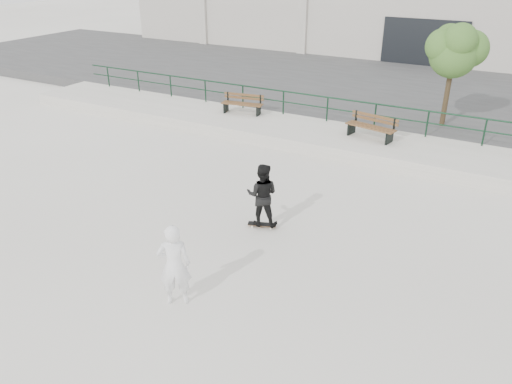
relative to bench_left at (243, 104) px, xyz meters
The scene contains 10 objects.
ground 11.13m from the bench_left, 65.47° to the right, with size 120.00×120.00×0.00m, color #B8B3A8.
ledge 4.69m from the bench_left, ahead, with size 30.00×3.00×0.50m, color beige.
parking_strip 9.18m from the bench_left, 59.79° to the left, with size 60.00×14.00×0.50m, color #3E3E3E.
railing 4.67m from the bench_left, ahead, with size 28.00×0.06×1.03m.
bench_left is the anchor object (origin of this frame).
bench_right 5.84m from the bench_left, ahead, with size 1.98×0.94×0.88m.
tree 8.70m from the bench_left, 17.20° to the left, with size 2.27×2.01×4.03m.
skateboard 9.06m from the bench_left, 56.55° to the right, with size 0.80×0.44×0.09m.
standing_skater 9.02m from the bench_left, 56.55° to the right, with size 0.86×0.67×1.78m, color black.
seated_skater 12.30m from the bench_left, 66.60° to the right, with size 0.70×0.46×1.91m, color white.
Camera 1 is at (5.97, -8.01, 6.92)m, focal length 35.00 mm.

